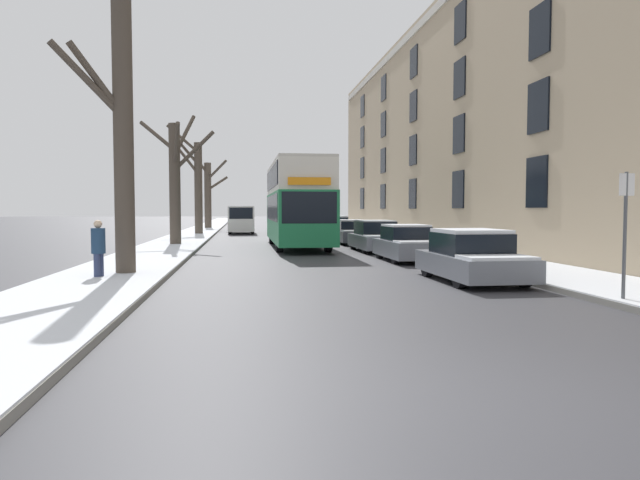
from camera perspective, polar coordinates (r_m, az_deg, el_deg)
name	(u,v)px	position (r m, az deg, el deg)	size (l,w,h in m)	color
ground_plane	(497,399)	(6.30, 17.32, -14.90)	(320.00, 320.00, 0.00)	#38383D
sidewalk_left	(206,228)	(58.56, -11.33, 1.19)	(3.13, 130.00, 0.16)	gray
sidewalk_right	(328,227)	(59.11, 0.76, 1.26)	(3.13, 130.00, 0.16)	gray
terrace_facade_right	(512,125)	(33.81, 18.68, 10.82)	(9.10, 50.37, 13.17)	tan
bare_tree_left_0	(121,133)	(17.08, -19.24, 10.07)	(2.01, 3.21, 7.75)	#4C4238
bare_tree_left_1	(175,178)	(30.61, -14.25, 6.07)	(4.01, 3.93, 7.08)	#4C4238
bare_tree_left_2	(197,185)	(43.42, -12.21, 5.43)	(2.49, 1.32, 8.07)	#4C4238
bare_tree_left_3	(209,194)	(57.09, -11.09, 4.58)	(2.99, 2.40, 6.80)	#4C4238
double_decker_bus	(297,200)	(29.08, -2.33, 4.00)	(2.60, 10.96, 4.26)	#1E7A47
parked_car_0	(472,258)	(15.80, 14.98, -1.71)	(1.90, 4.11, 1.40)	slate
parked_car_1	(407,244)	(21.60, 8.65, -0.41)	(1.71, 3.91, 1.37)	slate
parked_car_2	(375,237)	(26.46, 5.57, 0.29)	(1.81, 4.43, 1.44)	slate
parked_car_3	(351,233)	(32.29, 3.13, 0.75)	(1.72, 4.48, 1.36)	#474C56
parked_car_4	(334,228)	(38.09, 1.45, 1.20)	(1.82, 4.15, 1.52)	#474C56
oncoming_van	(241,219)	(46.60, -7.89, 2.12)	(2.03, 5.53, 2.20)	white
pedestrian_left_sidewalk	(98,248)	(16.15, -21.28, -0.78)	(0.36, 0.36, 1.65)	navy
street_sign_post	(625,230)	(12.77, 28.20, 0.90)	(0.32, 0.07, 2.67)	#4C4F54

